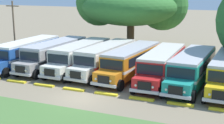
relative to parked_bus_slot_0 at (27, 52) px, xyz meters
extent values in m
plane|color=#84755B|center=(10.84, -7.39, -1.58)|extent=(220.00, 220.00, 0.00)
cube|color=#23519E|center=(0.00, 0.31, -0.03)|extent=(2.60, 9.23, 2.10)
cube|color=silver|center=(0.00, 0.31, -0.20)|extent=(2.63, 9.25, 0.24)
cube|color=black|center=(1.26, 0.62, 0.47)|extent=(0.13, 8.00, 0.80)
cube|color=black|center=(-1.28, 0.59, 0.47)|extent=(0.13, 8.00, 0.80)
cube|color=silver|center=(0.00, 0.31, 1.13)|extent=(2.52, 9.13, 0.22)
cube|color=silver|center=(-0.06, 4.93, -0.14)|extent=(0.90, 0.07, 1.30)
cylinder|color=black|center=(1.25, -4.88, -1.08)|extent=(0.29, 1.00, 1.00)
cylinder|color=black|center=(1.16, 3.32, -1.08)|extent=(0.29, 1.00, 1.00)
cylinder|color=black|center=(-1.24, 3.29, -1.08)|extent=(0.29, 1.00, 1.00)
cube|color=#9E9993|center=(3.32, 0.93, -0.03)|extent=(2.73, 9.26, 2.10)
cube|color=#282828|center=(3.32, 0.93, -0.20)|extent=(2.76, 9.28, 0.24)
cube|color=black|center=(4.60, 1.19, 0.47)|extent=(0.24, 8.00, 0.80)
cube|color=black|center=(2.06, 1.26, 0.47)|extent=(0.24, 8.00, 0.80)
cube|color=#B2B2B7|center=(3.32, 0.93, 1.13)|extent=(2.65, 9.16, 0.22)
cube|color=#9E9993|center=(3.19, -4.37, -0.56)|extent=(2.23, 1.46, 1.05)
cube|color=black|center=(3.17, -5.11, -0.53)|extent=(1.10, 0.13, 0.70)
cube|color=#B7B7BC|center=(3.17, -5.15, -0.96)|extent=(2.40, 0.26, 0.24)
cube|color=black|center=(3.21, -3.70, 0.47)|extent=(2.20, 0.12, 0.84)
cube|color=#282828|center=(3.44, 5.54, -0.14)|extent=(0.90, 0.08, 1.30)
sphere|color=#EAE5C6|center=(3.87, -5.18, -0.53)|extent=(0.20, 0.20, 0.20)
sphere|color=#EAE5C6|center=(2.47, -5.15, -0.53)|extent=(0.20, 0.20, 0.20)
cylinder|color=black|center=(4.39, -4.30, -1.08)|extent=(0.31, 1.01, 1.00)
cylinder|color=black|center=(1.99, -4.24, -1.08)|extent=(0.31, 1.01, 1.00)
cylinder|color=black|center=(4.60, 3.89, -1.08)|extent=(0.31, 1.01, 1.00)
cylinder|color=black|center=(2.20, 3.95, -1.08)|extent=(0.31, 1.01, 1.00)
cube|color=silver|center=(6.47, 1.04, -0.03)|extent=(2.64, 9.24, 2.10)
cube|color=maroon|center=(6.47, 1.04, -0.20)|extent=(2.67, 9.26, 0.24)
cube|color=black|center=(7.74, 1.32, 0.47)|extent=(0.16, 8.00, 0.80)
cube|color=black|center=(5.20, 1.36, 0.47)|extent=(0.16, 8.00, 0.80)
cube|color=beige|center=(6.47, 1.04, 1.13)|extent=(2.56, 9.14, 0.22)
cube|color=silver|center=(6.39, -4.26, -0.56)|extent=(2.22, 1.43, 1.05)
cube|color=black|center=(6.38, -5.00, -0.53)|extent=(1.10, 0.12, 0.70)
cube|color=#B7B7BC|center=(6.38, -5.04, -0.96)|extent=(2.40, 0.24, 0.24)
cube|color=black|center=(6.40, -3.59, 0.47)|extent=(2.20, 0.09, 0.84)
cube|color=maroon|center=(6.54, 5.66, -0.14)|extent=(0.90, 0.07, 1.30)
sphere|color=#EAE5C6|center=(7.07, -5.06, -0.53)|extent=(0.20, 0.20, 0.20)
sphere|color=#EAE5C6|center=(5.67, -5.04, -0.53)|extent=(0.20, 0.20, 0.20)
cylinder|color=black|center=(7.59, -4.18, -1.08)|extent=(0.30, 1.00, 1.00)
cylinder|color=black|center=(5.19, -4.14, -1.08)|extent=(0.30, 1.00, 1.00)
cylinder|color=black|center=(7.72, 4.02, -1.08)|extent=(0.30, 1.00, 1.00)
cylinder|color=black|center=(5.32, 4.06, -1.08)|extent=(0.30, 1.00, 1.00)
cube|color=silver|center=(9.37, 1.21, -0.03)|extent=(3.12, 9.35, 2.10)
cube|color=red|center=(9.37, 1.21, -0.20)|extent=(3.15, 9.37, 0.24)
cube|color=black|center=(10.66, 1.43, 0.47)|extent=(0.59, 7.98, 0.80)
cube|color=black|center=(8.13, 1.60, 0.47)|extent=(0.59, 7.98, 0.80)
cube|color=beige|center=(9.37, 1.21, 1.13)|extent=(3.04, 9.24, 0.22)
cube|color=silver|center=(9.01, -4.07, -0.56)|extent=(2.29, 1.55, 1.05)
cube|color=black|center=(8.96, -4.81, -0.53)|extent=(1.10, 0.17, 0.70)
cube|color=#B7B7BC|center=(8.96, -4.85, -0.96)|extent=(2.41, 0.36, 0.24)
cube|color=black|center=(9.06, -3.41, 0.47)|extent=(2.20, 0.21, 0.84)
cube|color=red|center=(9.69, 5.82, -0.14)|extent=(0.90, 0.12, 1.30)
sphere|color=#EAE5C6|center=(9.66, -4.91, -0.53)|extent=(0.20, 0.20, 0.20)
sphere|color=#EAE5C6|center=(8.26, -4.81, -0.53)|extent=(0.20, 0.20, 0.20)
cylinder|color=black|center=(10.22, -4.06, -1.08)|extent=(0.35, 1.02, 1.00)
cylinder|color=black|center=(7.82, -3.89, -1.08)|extent=(0.35, 1.02, 1.00)
cylinder|color=black|center=(10.78, 4.12, -1.08)|extent=(0.35, 1.02, 1.00)
cylinder|color=black|center=(8.38, 4.29, -1.08)|extent=(0.35, 1.02, 1.00)
cube|color=orange|center=(12.30, 0.86, -0.03)|extent=(3.20, 9.36, 2.10)
cube|color=white|center=(12.30, 0.86, -0.20)|extent=(3.23, 9.39, 0.24)
cube|color=black|center=(13.59, 1.06, 0.47)|extent=(0.65, 7.98, 0.80)
cube|color=black|center=(11.06, 1.26, 0.47)|extent=(0.65, 7.98, 0.80)
cube|color=#B2B2B7|center=(12.30, 0.86, 1.13)|extent=(3.11, 9.26, 0.22)
cube|color=orange|center=(11.90, -4.42, -0.56)|extent=(2.30, 1.56, 1.05)
cube|color=black|center=(11.84, -5.16, -0.53)|extent=(1.10, 0.18, 0.70)
cube|color=#B7B7BC|center=(11.84, -5.20, -0.96)|extent=(2.41, 0.38, 0.24)
cube|color=black|center=(11.95, -3.76, 0.47)|extent=(2.20, 0.23, 0.84)
cube|color=white|center=(12.66, 5.47, -0.14)|extent=(0.90, 0.13, 1.30)
sphere|color=#EAE5C6|center=(12.54, -5.27, -0.53)|extent=(0.20, 0.20, 0.20)
sphere|color=#EAE5C6|center=(11.14, -5.16, -0.53)|extent=(0.20, 0.20, 0.20)
cylinder|color=black|center=(13.10, -4.42, -1.08)|extent=(0.36, 1.02, 1.00)
cylinder|color=black|center=(10.71, -4.23, -1.08)|extent=(0.36, 1.02, 1.00)
cylinder|color=black|center=(13.73, 3.76, -1.08)|extent=(0.36, 1.02, 1.00)
cylinder|color=black|center=(11.34, 3.94, -1.08)|extent=(0.36, 1.02, 1.00)
cube|color=red|center=(15.47, 0.53, -0.03)|extent=(2.60, 9.23, 2.10)
cube|color=white|center=(15.47, 0.53, -0.20)|extent=(2.63, 9.25, 0.24)
cube|color=black|center=(16.74, 0.85, 0.47)|extent=(0.13, 8.00, 0.80)
cube|color=black|center=(14.20, 0.82, 0.47)|extent=(0.13, 8.00, 0.80)
cube|color=beige|center=(15.47, 0.53, 1.13)|extent=(2.52, 9.13, 0.22)
cube|color=red|center=(15.53, -4.77, -0.56)|extent=(2.22, 1.42, 1.05)
cube|color=black|center=(15.54, -5.51, -0.53)|extent=(1.10, 0.11, 0.70)
cube|color=#B7B7BC|center=(15.54, -5.55, -0.96)|extent=(2.40, 0.23, 0.24)
cube|color=black|center=(15.52, -4.10, 0.47)|extent=(2.20, 0.08, 0.84)
cube|color=white|center=(15.42, 5.15, -0.14)|extent=(0.90, 0.07, 1.30)
sphere|color=#EAE5C6|center=(16.24, -5.55, -0.53)|extent=(0.20, 0.20, 0.20)
sphere|color=#EAE5C6|center=(14.84, -5.56, -0.53)|extent=(0.20, 0.20, 0.20)
cylinder|color=black|center=(16.73, -4.65, -1.08)|extent=(0.29, 1.00, 1.00)
cylinder|color=black|center=(14.33, -4.68, -1.08)|extent=(0.29, 1.00, 1.00)
cylinder|color=black|center=(16.64, 3.55, -1.08)|extent=(0.29, 1.00, 1.00)
cylinder|color=black|center=(14.24, 3.52, -1.08)|extent=(0.29, 1.00, 1.00)
cube|color=teal|center=(18.31, 0.37, -0.03)|extent=(2.94, 9.31, 2.10)
cube|color=white|center=(18.31, 0.37, -0.20)|extent=(2.97, 9.33, 0.24)
cube|color=black|center=(19.59, 0.61, 0.47)|extent=(0.42, 7.99, 0.80)
cube|color=black|center=(17.05, 0.73, 0.47)|extent=(0.42, 7.99, 0.80)
cube|color=#B2B2B7|center=(18.31, 0.37, 1.13)|extent=(2.85, 9.21, 0.22)
cube|color=teal|center=(18.05, -4.92, -0.56)|extent=(2.26, 1.50, 1.05)
cube|color=black|center=(18.02, -5.66, -0.53)|extent=(1.10, 0.15, 0.70)
cube|color=#B7B7BC|center=(18.02, -5.70, -0.96)|extent=(2.41, 0.31, 0.24)
cube|color=black|center=(18.08, -4.25, 0.47)|extent=(2.20, 0.17, 0.84)
cube|color=white|center=(18.53, 4.99, -0.14)|extent=(0.90, 0.10, 1.30)
sphere|color=#EAE5C6|center=(18.71, -5.74, -0.53)|extent=(0.20, 0.20, 0.20)
sphere|color=#EAE5C6|center=(17.32, -5.68, -0.53)|extent=(0.20, 0.20, 0.20)
cylinder|color=black|center=(19.26, -4.88, -1.08)|extent=(0.33, 1.01, 1.00)
cylinder|color=black|center=(16.86, -4.76, -1.08)|extent=(0.33, 1.01, 1.00)
cylinder|color=black|center=(19.65, 3.31, -1.08)|extent=(0.33, 1.01, 1.00)
cylinder|color=black|center=(17.25, 3.43, -1.08)|extent=(0.33, 1.01, 1.00)
cube|color=black|center=(20.14, 0.81, 0.47)|extent=(0.32, 8.00, 0.80)
cube|color=yellow|center=(21.22, -4.83, -0.56)|extent=(2.25, 1.48, 1.05)
cube|color=black|center=(21.19, -5.57, -0.53)|extent=(1.10, 0.14, 0.70)
cube|color=#B7B7BC|center=(21.19, -5.61, -0.96)|extent=(2.41, 0.28, 0.24)
cube|color=black|center=(21.24, -4.16, 0.47)|extent=(2.20, 0.14, 0.84)
sphere|color=#EAE5C6|center=(20.49, -5.60, -0.53)|extent=(0.20, 0.20, 0.20)
cylinder|color=black|center=(20.02, -4.69, -1.08)|extent=(0.31, 1.01, 1.00)
cylinder|color=black|center=(20.31, 3.51, -1.08)|extent=(0.31, 1.01, 1.00)
cube|color=yellow|center=(3.22, -5.77, -1.51)|extent=(2.00, 0.36, 0.15)
cube|color=yellow|center=(6.27, -5.77, -1.51)|extent=(2.00, 0.36, 0.15)
cube|color=yellow|center=(9.32, -5.77, -1.51)|extent=(2.00, 0.36, 0.15)
cube|color=yellow|center=(12.37, -5.77, -1.51)|extent=(2.00, 0.36, 0.15)
cube|color=yellow|center=(15.42, -5.77, -1.51)|extent=(2.00, 0.36, 0.15)
cube|color=yellow|center=(18.47, -5.77, -1.51)|extent=(2.00, 0.36, 0.15)
cube|color=yellow|center=(21.52, -5.77, -1.51)|extent=(2.00, 0.36, 0.15)
cylinder|color=brown|center=(7.92, 12.28, 0.54)|extent=(1.00, 1.00, 4.25)
ellipsoid|color=#33702D|center=(7.92, 12.28, 4.55)|extent=(12.80, 14.07, 5.02)
sphere|color=#33702D|center=(11.89, 13.96, 4.69)|extent=(6.65, 6.65, 6.65)
sphere|color=#33702D|center=(3.86, 11.03, 5.08)|extent=(6.31, 6.31, 6.31)
cylinder|color=brown|center=(-3.02, 1.77, 1.97)|extent=(0.20, 0.20, 7.09)
cube|color=brown|center=(-3.02, 1.77, 4.91)|extent=(1.80, 0.12, 0.12)
camera|label=1|loc=(22.64, -28.59, 7.00)|focal=51.38mm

